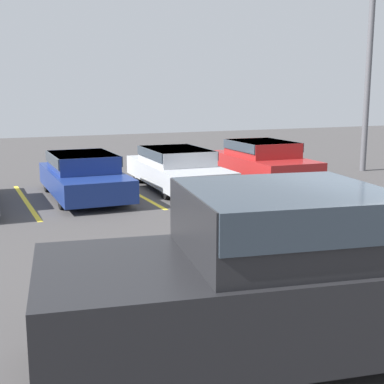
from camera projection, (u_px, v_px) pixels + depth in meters
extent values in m
cube|color=yellow|center=(26.00, 201.00, 13.91)|extent=(0.12, 4.90, 0.01)
cube|color=yellow|center=(135.00, 193.00, 15.09)|extent=(0.12, 4.90, 0.01)
cube|color=yellow|center=(228.00, 185.00, 16.28)|extent=(0.12, 4.90, 0.01)
cube|color=yellow|center=(308.00, 179.00, 17.47)|extent=(0.12, 4.90, 0.01)
cube|color=black|center=(306.00, 291.00, 5.68)|extent=(5.83, 2.91, 0.89)
cube|color=black|center=(285.00, 221.00, 5.46)|extent=(2.29, 2.14, 0.68)
cube|color=#2D3842|center=(285.00, 206.00, 5.43)|extent=(2.26, 2.19, 0.37)
cylinder|color=black|center=(139.00, 300.00, 6.09)|extent=(1.00, 0.49, 0.96)
cylinder|color=#ADADB2|center=(139.00, 300.00, 6.09)|extent=(0.58, 0.43, 0.53)
cylinder|color=black|center=(168.00, 371.00, 4.56)|extent=(1.00, 0.49, 0.96)
cylinder|color=#ADADB2|center=(168.00, 371.00, 4.56)|extent=(0.58, 0.43, 0.53)
cube|color=navy|center=(84.00, 181.00, 14.35)|extent=(1.85, 4.33, 0.56)
cube|color=navy|center=(83.00, 162.00, 14.33)|extent=(1.60, 2.26, 0.46)
cube|color=#2D3842|center=(82.00, 158.00, 14.31)|extent=(1.67, 2.22, 0.27)
cylinder|color=black|center=(124.00, 192.00, 13.53)|extent=(0.24, 0.62, 0.61)
cylinder|color=#ADADB2|center=(124.00, 192.00, 13.53)|extent=(0.25, 0.34, 0.34)
cylinder|color=black|center=(64.00, 197.00, 12.96)|extent=(0.24, 0.62, 0.61)
cylinder|color=#ADADB2|center=(64.00, 197.00, 12.96)|extent=(0.25, 0.34, 0.34)
cylinder|color=black|center=(101.00, 178.00, 15.79)|extent=(0.24, 0.62, 0.61)
cylinder|color=#ADADB2|center=(101.00, 178.00, 15.79)|extent=(0.25, 0.34, 0.34)
cylinder|color=black|center=(49.00, 181.00, 15.21)|extent=(0.24, 0.62, 0.61)
cylinder|color=#ADADB2|center=(49.00, 181.00, 15.21)|extent=(0.25, 0.34, 0.34)
cube|color=#B7BABF|center=(177.00, 173.00, 15.69)|extent=(2.04, 4.88, 0.56)
cube|color=#B7BABF|center=(176.00, 156.00, 15.69)|extent=(1.71, 2.57, 0.43)
cube|color=#2D3842|center=(176.00, 153.00, 15.67)|extent=(1.78, 2.52, 0.26)
cylinder|color=black|center=(220.00, 183.00, 14.72)|extent=(0.26, 0.68, 0.67)
cylinder|color=#ADADB2|center=(220.00, 183.00, 14.72)|extent=(0.25, 0.38, 0.37)
cylinder|color=black|center=(167.00, 187.00, 14.17)|extent=(0.26, 0.68, 0.67)
cylinder|color=#ADADB2|center=(167.00, 187.00, 14.17)|extent=(0.25, 0.38, 0.37)
cylinder|color=black|center=(185.00, 169.00, 17.26)|extent=(0.26, 0.68, 0.67)
cylinder|color=#ADADB2|center=(185.00, 169.00, 17.26)|extent=(0.25, 0.38, 0.37)
cylinder|color=black|center=(139.00, 172.00, 16.71)|extent=(0.26, 0.68, 0.67)
cylinder|color=#ADADB2|center=(139.00, 172.00, 16.71)|extent=(0.25, 0.38, 0.37)
cube|color=maroon|center=(263.00, 166.00, 16.89)|extent=(2.05, 4.35, 0.64)
cube|color=maroon|center=(262.00, 148.00, 16.86)|extent=(1.72, 2.29, 0.47)
cube|color=#2D3842|center=(262.00, 145.00, 16.85)|extent=(1.79, 2.25, 0.28)
cylinder|color=black|center=(306.00, 176.00, 16.07)|extent=(0.25, 0.64, 0.63)
cylinder|color=#ADADB2|center=(306.00, 176.00, 16.07)|extent=(0.25, 0.36, 0.34)
cylinder|color=black|center=(259.00, 179.00, 15.51)|extent=(0.25, 0.64, 0.63)
cylinder|color=#ADADB2|center=(259.00, 179.00, 15.51)|extent=(0.25, 0.36, 0.34)
cylinder|color=black|center=(266.00, 165.00, 18.33)|extent=(0.25, 0.64, 0.63)
cylinder|color=#ADADB2|center=(266.00, 165.00, 18.33)|extent=(0.25, 0.36, 0.34)
cylinder|color=black|center=(224.00, 168.00, 17.78)|extent=(0.25, 0.64, 0.63)
cylinder|color=#ADADB2|center=(224.00, 168.00, 17.78)|extent=(0.25, 0.36, 0.34)
cylinder|color=#515156|center=(368.00, 83.00, 18.70)|extent=(0.21, 0.21, 6.19)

